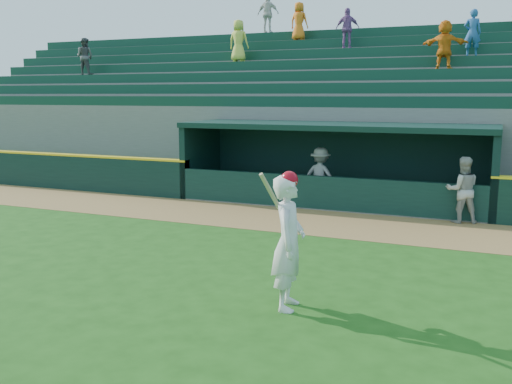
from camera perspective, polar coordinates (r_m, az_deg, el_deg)
ground at (r=10.85m, az=-3.35°, el=-8.10°), size 120.00×120.00×0.00m
warning_track at (r=15.24m, az=4.87°, el=-2.89°), size 40.00×3.00×0.01m
field_wall_left at (r=23.27m, az=-23.66°, el=2.16°), size 15.50×0.30×1.20m
wall_stripe_left at (r=23.20m, az=-23.77°, el=3.71°), size 15.50×0.32×0.06m
dugout_player_front at (r=15.78m, az=19.94°, el=0.20°), size 0.99×0.86×1.74m
dugout_player_inside at (r=17.52m, az=6.45°, el=1.60°), size 1.20×0.79×1.74m
dugout at (r=17.96m, az=8.04°, el=3.34°), size 9.40×2.80×2.46m
stands at (r=22.32m, az=11.19°, el=7.14°), size 34.50×6.25×7.60m
batter_at_plate at (r=8.86m, az=3.28°, el=-4.91°), size 0.65×0.87×2.19m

